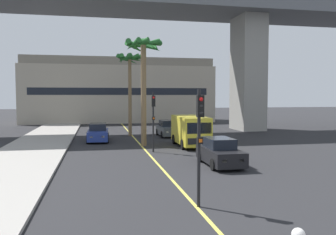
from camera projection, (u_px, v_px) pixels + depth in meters
The scene contains 12 objects.
sidewalk_left at pixel (6, 172), 17.87m from camera, with size 4.80×80.00×0.15m, color #9E9991.
lane_stripe_center at pixel (142, 147), 27.29m from camera, with size 0.14×56.00×0.01m, color #DBCC4C.
bridge_overpass at pixel (141, 6), 37.99m from camera, with size 69.80×8.00×17.32m.
pier_building_backdrop at pixel (119, 91), 53.95m from camera, with size 28.18×8.04×9.58m.
car_queue_front at pixel (98, 133), 30.58m from camera, with size 1.95×4.16×1.56m.
car_queue_second at pixel (168, 129), 34.53m from camera, with size 1.86×4.11×1.56m.
car_queue_third at pixel (220, 153), 20.05m from camera, with size 1.86×4.12×1.56m.
delivery_van at pixel (190, 130), 27.58m from camera, with size 2.20×5.27×2.36m.
traffic_light_median_near at pixel (200, 131), 12.33m from camera, with size 0.24×0.37×4.20m.
traffic_light_median_far at pixel (153, 114), 24.56m from camera, with size 0.24×0.37×4.20m.
palm_tree_near_median at pixel (130, 68), 34.52m from camera, with size 2.69×2.66×8.17m.
palm_tree_mid_median at pixel (143, 60), 27.54m from camera, with size 3.01×3.05×8.45m.
Camera 1 is at (-3.44, -2.95, 3.95)m, focal length 37.62 mm.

